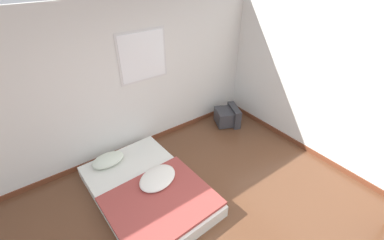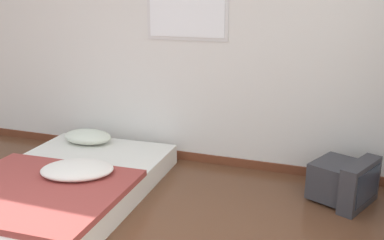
# 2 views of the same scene
# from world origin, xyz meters

# --- Properties ---
(wall_back) EXTENTS (7.45, 0.08, 2.60)m
(wall_back) POSITION_xyz_m (0.00, 2.58, 1.29)
(wall_back) COLOR silver
(wall_back) RESTS_ON ground_plane
(mattress_bed) EXTENTS (1.46, 2.11, 0.34)m
(mattress_bed) POSITION_xyz_m (-0.36, 1.36, 0.13)
(mattress_bed) COLOR silver
(mattress_bed) RESTS_ON ground_plane
(crt_tv) EXTENTS (0.60, 0.61, 0.39)m
(crt_tv) POSITION_xyz_m (1.94, 2.10, 0.19)
(crt_tv) COLOR #333338
(crt_tv) RESTS_ON ground_plane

